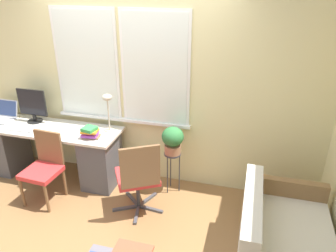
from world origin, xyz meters
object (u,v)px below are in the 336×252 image
object	(u,v)px
keyboard	(21,129)
potted_plant	(173,139)
couch_loveseat	(281,247)
book_stack	(90,133)
office_chair_swivel	(138,176)
desk_chair_wooden	(44,166)
monitor	(32,105)
laptop	(4,116)
plant_stand	(173,159)
desk_lamp	(108,103)
mouse	(39,131)

from	to	relation	value
keyboard	potted_plant	world-z (taller)	potted_plant
couch_loveseat	book_stack	bearing A→B (deg)	71.56
office_chair_swivel	desk_chair_wooden	bearing A→B (deg)	-28.11
monitor	keyboard	distance (m)	0.36
monitor	couch_loveseat	xyz separation A→B (m)	(3.25, -1.01, -0.69)
laptop	plant_stand	bearing A→B (deg)	0.55
desk_lamp	keyboard	bearing A→B (deg)	-165.21
office_chair_swivel	potted_plant	bearing A→B (deg)	-147.45
plant_stand	couch_loveseat	bearing A→B (deg)	-37.12
desk_lamp	potted_plant	size ratio (longest dim) A/B	1.41
desk_lamp	potted_plant	xyz separation A→B (m)	(0.85, -0.04, -0.37)
desk_chair_wooden	office_chair_swivel	bearing A→B (deg)	5.68
desk_lamp	desk_chair_wooden	xyz separation A→B (m)	(-0.62, -0.60, -0.66)
plant_stand	monitor	bearing A→B (deg)	179.13
desk_chair_wooden	office_chair_swivel	xyz separation A→B (m)	(1.20, 0.04, 0.04)
desk_chair_wooden	plant_stand	distance (m)	1.57
laptop	office_chair_swivel	size ratio (longest dim) A/B	0.32
keyboard	mouse	bearing A→B (deg)	0.09
plant_stand	potted_plant	xyz separation A→B (m)	(-0.00, -0.00, 0.27)
couch_loveseat	desk_lamp	bearing A→B (deg)	64.61
keyboard	plant_stand	distance (m)	2.00
mouse	book_stack	size ratio (longest dim) A/B	0.33
monitor	mouse	world-z (taller)	monitor
keyboard	desk_lamp	xyz separation A→B (m)	(1.11, 0.29, 0.37)
mouse	monitor	bearing A→B (deg)	132.02
book_stack	desk_chair_wooden	size ratio (longest dim) A/B	0.26
mouse	desk_lamp	bearing A→B (deg)	19.08
laptop	monitor	xyz separation A→B (m)	(0.45, 0.05, 0.18)
laptop	book_stack	distance (m)	1.43
book_stack	office_chair_swivel	distance (m)	0.85
office_chair_swivel	plant_stand	world-z (taller)	office_chair_swivel
laptop	plant_stand	size ratio (longest dim) A/B	0.56
laptop	keyboard	distance (m)	0.50
mouse	potted_plant	world-z (taller)	potted_plant
desk_lamp	couch_loveseat	bearing A→B (deg)	-25.39
laptop	monitor	world-z (taller)	monitor
monitor	office_chair_swivel	xyz separation A→B (m)	(1.69, -0.55, -0.48)
mouse	potted_plant	bearing A→B (deg)	8.43
monitor	mouse	xyz separation A→B (m)	(0.25, -0.28, -0.22)
desk_lamp	office_chair_swivel	size ratio (longest dim) A/B	0.52
mouse	desk_chair_wooden	bearing A→B (deg)	-53.11
desk_lamp	monitor	bearing A→B (deg)	-179.38
laptop	potted_plant	world-z (taller)	laptop
desk_chair_wooden	couch_loveseat	bearing A→B (deg)	-4.93
potted_plant	laptop	bearing A→B (deg)	-179.45
monitor	laptop	bearing A→B (deg)	-173.34
keyboard	desk_lamp	world-z (taller)	desk_lamp
laptop	potted_plant	size ratio (longest dim) A/B	0.89
desk_lamp	plant_stand	world-z (taller)	desk_lamp
couch_loveseat	potted_plant	distance (m)	1.68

